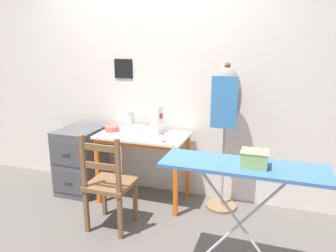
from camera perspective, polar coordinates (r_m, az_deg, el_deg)
ground_plane at (r=3.53m, az=-5.88°, el=-14.43°), size 14.00×14.00×0.00m
wall_back at (r=3.65m, az=-2.53°, el=7.84°), size 10.00×0.06×2.55m
sewing_table at (r=3.48m, az=-4.44°, el=-3.24°), size 0.95×0.53×0.75m
sewing_machine at (r=3.50m, az=-3.75°, el=1.14°), size 0.38×0.19×0.32m
fabric_bowl at (r=3.60m, az=-9.70°, el=-0.44°), size 0.16×0.16×0.06m
scissors at (r=3.20m, az=-0.07°, el=-2.67°), size 0.13×0.13×0.01m
thread_spool_near_machine at (r=3.40m, az=-0.98°, el=-1.37°), size 0.03×0.03×0.03m
wooden_chair at (r=3.08m, az=-10.26°, el=-10.00°), size 0.40×0.38×0.93m
filing_cabinet at (r=3.91m, az=-15.02°, el=-5.83°), size 0.44×0.51×0.75m
dress_form at (r=3.24m, az=10.00°, el=3.23°), size 0.32×0.32×1.52m
ironing_board at (r=2.33m, az=12.92°, el=-7.70°), size 1.13×0.35×0.90m
storage_box at (r=2.27m, az=14.83°, el=-5.55°), size 0.18×0.14×0.11m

